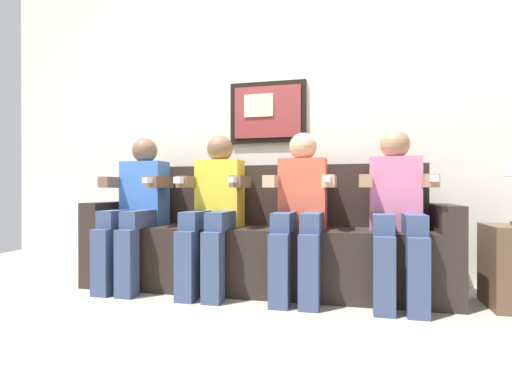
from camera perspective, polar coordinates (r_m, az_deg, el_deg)
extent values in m
plane|color=#9E9384|center=(2.75, -0.79, -14.78)|extent=(6.47, 6.47, 0.00)
cube|color=silver|center=(3.45, 2.52, 10.07)|extent=(4.97, 0.05, 2.60)
cube|color=black|center=(3.43, 1.65, 10.98)|extent=(0.63, 0.03, 0.50)
cube|color=maroon|center=(3.41, 1.60, 11.03)|extent=(0.55, 0.02, 0.42)
cube|color=beige|center=(3.43, 0.39, 11.89)|extent=(0.24, 0.02, 0.18)
cube|color=#2D231E|center=(2.97, 0.66, -9.18)|extent=(2.29, 0.58, 0.45)
cube|color=#2D231E|center=(3.15, 1.59, -0.42)|extent=(2.29, 0.14, 0.45)
cube|color=#2D231E|center=(3.45, -19.55, -6.46)|extent=(0.14, 0.58, 0.62)
cube|color=#2D231E|center=(2.93, 24.72, -7.66)|extent=(0.14, 0.58, 0.62)
cube|color=#3F72CC|center=(3.26, -15.16, -0.15)|extent=(0.32, 0.20, 0.48)
sphere|color=brown|center=(3.27, -15.17, 5.56)|extent=(0.19, 0.19, 0.19)
cube|color=#38476B|center=(3.14, -18.38, -3.46)|extent=(0.12, 0.40, 0.12)
cube|color=#38476B|center=(3.05, -15.51, -3.56)|extent=(0.12, 0.40, 0.12)
cube|color=#38476B|center=(3.00, -20.44, -9.10)|extent=(0.12, 0.12, 0.45)
cube|color=#38476B|center=(2.91, -17.48, -9.41)|extent=(0.12, 0.12, 0.45)
cube|color=brown|center=(3.25, -19.12, 1.26)|extent=(0.08, 0.28, 0.08)
cube|color=brown|center=(3.06, -13.15, 1.33)|extent=(0.08, 0.28, 0.08)
cube|color=white|center=(2.92, -14.59, 1.57)|extent=(0.04, 0.13, 0.04)
cube|color=yellow|center=(3.01, -5.01, -0.17)|extent=(0.32, 0.20, 0.48)
sphere|color=brown|center=(3.02, -5.02, 6.01)|extent=(0.19, 0.19, 0.19)
cube|color=#38476B|center=(2.86, -8.03, -3.81)|extent=(0.12, 0.40, 0.12)
cube|color=#38476B|center=(2.80, -4.61, -3.90)|extent=(0.12, 0.40, 0.12)
cube|color=#38476B|center=(2.71, -9.64, -10.10)|extent=(0.12, 0.12, 0.45)
cube|color=#38476B|center=(2.65, -6.01, -10.36)|extent=(0.12, 0.12, 0.45)
cube|color=brown|center=(2.97, -9.25, 1.36)|extent=(0.08, 0.28, 0.08)
cube|color=brown|center=(2.84, -2.18, 1.42)|extent=(0.08, 0.28, 0.08)
cube|color=white|center=(2.68, -3.13, 1.70)|extent=(0.04, 0.13, 0.04)
cube|color=white|center=(2.82, -10.53, 1.62)|extent=(0.04, 0.10, 0.04)
cube|color=#D8593F|center=(2.87, 6.53, -0.19)|extent=(0.32, 0.20, 0.48)
sphere|color=tan|center=(2.88, 6.53, 6.29)|extent=(0.19, 0.19, 0.19)
cube|color=#38476B|center=(2.69, 4.06, -4.06)|extent=(0.12, 0.40, 0.12)
cube|color=#38476B|center=(2.67, 7.88, -4.10)|extent=(0.12, 0.40, 0.12)
cube|color=#38476B|center=(2.53, 3.26, -10.84)|extent=(0.12, 0.12, 0.45)
cube|color=#38476B|center=(2.51, 7.38, -10.96)|extent=(0.12, 0.12, 0.45)
cube|color=tan|center=(2.78, 2.32, 1.44)|extent=(0.08, 0.28, 0.08)
cube|color=tan|center=(2.73, 10.16, 1.46)|extent=(0.08, 0.28, 0.08)
cube|color=white|center=(2.57, 9.91, 1.75)|extent=(0.04, 0.13, 0.04)
cube|color=pink|center=(2.85, 18.71, -0.21)|extent=(0.32, 0.20, 0.48)
sphere|color=#9E7556|center=(2.87, 18.72, 6.31)|extent=(0.19, 0.19, 0.19)
cube|color=#38476B|center=(2.65, 17.11, -4.13)|extent=(0.12, 0.40, 0.12)
cube|color=#38476B|center=(2.67, 20.98, -4.11)|extent=(0.12, 0.40, 0.12)
cube|color=#38476B|center=(2.50, 17.35, -11.03)|extent=(0.12, 0.12, 0.45)
cube|color=#38476B|center=(2.51, 21.53, -10.96)|extent=(0.12, 0.12, 0.45)
cube|color=#9E7556|center=(2.72, 14.93, 1.46)|extent=(0.08, 0.28, 0.08)
cube|color=#9E7556|center=(2.76, 22.85, 1.43)|extent=(0.08, 0.28, 0.08)
cube|color=white|center=(2.60, 23.39, 1.72)|extent=(0.04, 0.13, 0.04)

